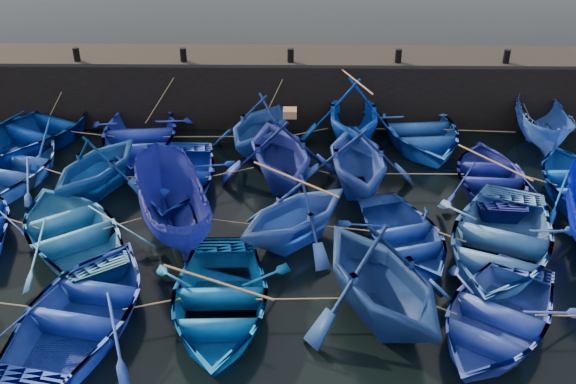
{
  "coord_description": "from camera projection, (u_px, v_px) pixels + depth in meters",
  "views": [
    {
      "loc": [
        0.25,
        -13.55,
        10.38
      ],
      "look_at": [
        0.0,
        3.2,
        0.7
      ],
      "focal_mm": 40.0,
      "sensor_mm": 36.0,
      "label": 1
    }
  ],
  "objects": [
    {
      "name": "quay_wall",
      "position": [
        291.0,
        88.0,
        25.39
      ],
      "size": [
        26.0,
        2.5,
        2.5
      ],
      "primitive_type": "cube",
      "color": "black",
      "rests_on": "ground"
    },
    {
      "name": "boat_15",
      "position": [
        171.0,
        206.0,
        18.15
      ],
      "size": [
        3.46,
        5.26,
        1.9
      ],
      "primitive_type": "imported",
      "rotation": [
        0.0,
        0.0,
        3.5
      ],
      "color": "navy",
      "rests_on": "ground"
    },
    {
      "name": "boat_21",
      "position": [
        84.0,
        309.0,
        14.92
      ],
      "size": [
        4.74,
        5.91,
        1.09
      ],
      "primitive_type": "imported",
      "rotation": [
        0.0,
        0.0,
        2.94
      ],
      "color": "#15329D",
      "rests_on": "ground"
    },
    {
      "name": "bollard_1",
      "position": [
        183.0,
        55.0,
        23.86
      ],
      "size": [
        0.24,
        0.24,
        0.5
      ],
      "primitive_type": "cylinder",
      "color": "black",
      "rests_on": "quay_top"
    },
    {
      "name": "boat_2",
      "position": [
        260.0,
        124.0,
        22.85
      ],
      "size": [
        4.65,
        4.97,
        2.11
      ],
      "primitive_type": "imported",
      "rotation": [
        0.0,
        0.0,
        -0.37
      ],
      "color": "#1F4BA6",
      "rests_on": "ground"
    },
    {
      "name": "boat_5",
      "position": [
        542.0,
        125.0,
        23.28
      ],
      "size": [
        2.13,
        4.6,
        1.72
      ],
      "primitive_type": "imported",
      "rotation": [
        0.0,
        0.0,
        -0.1
      ],
      "color": "blue",
      "rests_on": "ground"
    },
    {
      "name": "boat_22",
      "position": [
        218.0,
        300.0,
        15.25
      ],
      "size": [
        3.76,
        5.12,
        1.03
      ],
      "primitive_type": "imported",
      "rotation": [
        0.0,
        0.0,
        0.04
      ],
      "color": "#05539B",
      "rests_on": "ground"
    },
    {
      "name": "bollard_4",
      "position": [
        507.0,
        56.0,
        23.7
      ],
      "size": [
        0.24,
        0.24,
        0.5
      ],
      "primitive_type": "cylinder",
      "color": "black",
      "rests_on": "quay_top"
    },
    {
      "name": "bollard_0",
      "position": [
        76.0,
        54.0,
        23.91
      ],
      "size": [
        0.24,
        0.24,
        0.5
      ],
      "primitive_type": "cylinder",
      "color": "black",
      "rests_on": "quay_top"
    },
    {
      "name": "boat_14",
      "position": [
        71.0,
        229.0,
        17.88
      ],
      "size": [
        5.96,
        6.31,
        1.07
      ],
      "primitive_type": "imported",
      "rotation": [
        0.0,
        0.0,
        3.75
      ],
      "color": "#236BB1",
      "rests_on": "ground"
    },
    {
      "name": "loose_oars",
      "position": [
        351.0,
        165.0,
        18.85
      ],
      "size": [
        10.4,
        11.94,
        1.51
      ],
      "color": "#99724C",
      "rests_on": "ground"
    },
    {
      "name": "ground",
      "position": [
        286.0,
        275.0,
        16.93
      ],
      "size": [
        120.0,
        120.0,
        0.0
      ],
      "primitive_type": "plane",
      "color": "black",
      "rests_on": "ground"
    },
    {
      "name": "boat_1",
      "position": [
        138.0,
        136.0,
        23.09
      ],
      "size": [
        4.76,
        6.16,
        1.18
      ],
      "primitive_type": "imported",
      "rotation": [
        0.0,
        0.0,
        0.13
      ],
      "color": "#1628A5",
      "rests_on": "ground"
    },
    {
      "name": "boat_23",
      "position": [
        381.0,
        276.0,
        14.92
      ],
      "size": [
        5.62,
        5.92,
        2.45
      ],
      "primitive_type": "imported",
      "rotation": [
        0.0,
        0.0,
        0.45
      ],
      "color": "navy",
      "rests_on": "ground"
    },
    {
      "name": "boat_16",
      "position": [
        295.0,
        212.0,
        17.77
      ],
      "size": [
        5.08,
        5.05,
        2.02
      ],
      "primitive_type": "imported",
      "rotation": [
        0.0,
        0.0,
        -0.82
      ],
      "color": "#264CAC",
      "rests_on": "ground"
    },
    {
      "name": "boat_9",
      "position": [
        281.0,
        150.0,
        20.7
      ],
      "size": [
        4.83,
        5.29,
        2.37
      ],
      "primitive_type": "imported",
      "rotation": [
        0.0,
        0.0,
        3.38
      ],
      "color": "navy",
      "rests_on": "ground"
    },
    {
      "name": "boat_7",
      "position": [
        97.0,
        164.0,
        20.26
      ],
      "size": [
        4.57,
        4.85,
        2.03
      ],
      "primitive_type": "imported",
      "rotation": [
        0.0,
        0.0,
        2.74
      ],
      "color": "navy",
      "rests_on": "ground"
    },
    {
      "name": "boat_11",
      "position": [
        492.0,
        176.0,
        20.67
      ],
      "size": [
        3.73,
        4.95,
        0.97
      ],
      "primitive_type": "imported",
      "rotation": [
        0.0,
        0.0,
        3.06
      ],
      "color": "navy",
      "rests_on": "ground"
    },
    {
      "name": "boat_24",
      "position": [
        496.0,
        316.0,
        14.78
      ],
      "size": [
        5.46,
        5.88,
        0.99
      ],
      "primitive_type": "imported",
      "rotation": [
        0.0,
        0.0,
        -0.57
      ],
      "color": "blue",
      "rests_on": "ground"
    },
    {
      "name": "boat_4",
      "position": [
        419.0,
        129.0,
        23.63
      ],
      "size": [
        4.63,
        6.03,
        1.16
      ],
      "primitive_type": "imported",
      "rotation": [
        0.0,
        0.0,
        0.12
      ],
      "color": "#15479F",
      "rests_on": "ground"
    },
    {
      "name": "quay_top",
      "position": [
        291.0,
        56.0,
        24.74
      ],
      "size": [
        26.0,
        2.5,
        0.12
      ],
      "primitive_type": "cube",
      "color": "black",
      "rests_on": "quay_wall"
    },
    {
      "name": "boat_0",
      "position": [
        38.0,
        129.0,
        23.56
      ],
      "size": [
        6.32,
        6.94,
        1.18
      ],
      "primitive_type": "imported",
      "rotation": [
        0.0,
        0.0,
        2.63
      ],
      "color": "navy",
      "rests_on": "ground"
    },
    {
      "name": "boat_8",
      "position": [
        177.0,
        178.0,
        20.49
      ],
      "size": [
        3.65,
        5.0,
        1.01
      ],
      "primitive_type": "imported",
      "rotation": [
        0.0,
        0.0,
        -0.03
      ],
      "color": "#09279F",
      "rests_on": "ground"
    },
    {
      "name": "bollard_2",
      "position": [
        291.0,
        55.0,
        23.81
      ],
      "size": [
        0.24,
        0.24,
        0.5
      ],
      "primitive_type": "cylinder",
      "color": "black",
      "rests_on": "quay_top"
    },
    {
      "name": "bollard_3",
      "position": [
        398.0,
        56.0,
        23.75
      ],
      "size": [
        0.24,
        0.24,
        0.5
      ],
      "primitive_type": "cylinder",
      "color": "black",
      "rests_on": "quay_top"
    },
    {
      "name": "wooden_crate",
      "position": [
        290.0,
        113.0,
        20.04
      ],
      "size": [
        0.43,
        0.44,
        0.25
      ],
      "primitive_type": "cube",
      "color": "olive",
      "rests_on": "boat_9"
    },
    {
      "name": "boat_18",
      "position": [
        500.0,
        241.0,
        17.29
      ],
      "size": [
        6.0,
        6.87,
        1.19
      ],
      "primitive_type": "imported",
      "rotation": [
        0.0,
        0.0,
        -0.4
      ],
      "color": "#2C5EA6",
      "rests_on": "ground"
    },
    {
      "name": "mooring_ropes",
      "position": [
        291.0,
        162.0,
        20.7
      ],
      "size": [
        18.5,
        11.7,
        2.1
      ],
      "color": "tan",
      "rests_on": "ground"
    },
    {
      "name": "boat_6",
      "position": [
        14.0,
        169.0,
        21.08
      ],
      "size": [
        4.5,
        5.44,
        0.98
      ],
      "primitive_type": "imported",
      "rotation": [
        0.0,
        0.0,
        2.87
      ],
      "color": "#1E49A1",
      "rests_on": "ground"
    },
    {
      "name": "boat_3",
      "position": [
        353.0,
        112.0,
        23.39
      ],
      "size": [
        4.09,
        4.71,
        2.42
      ],
      "primitive_type": "imported",
      "rotation": [
        0.0,
        0.0,
        -0.03
      ],
      "color": "blue",
      "rests_on": "ground"
    },
    {
      "name": "boat_10",
      "position": [
        358.0,
        157.0,
        20.38
      ],
      "size": [
        4.08,
        4.64,
        2.31
      ],
      "primitive_type": "imported",
      "rotation": [
        0.0,
        0.0,
        3.21
      ],
      "color": "navy",
      "rests_on": "ground"
    },
    {
      "name": "boat_17",
      "position": [
        404.0,
        235.0,
        17.82
      ],
      "size": [
        4.1,
        4.9,
        0.87
      ],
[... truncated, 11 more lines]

